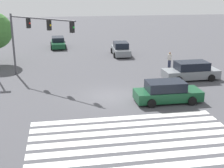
# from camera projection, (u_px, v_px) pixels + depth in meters

# --- Properties ---
(ground_plane) EXTENTS (139.00, 139.00, 0.00)m
(ground_plane) POSITION_uv_depth(u_px,v_px,m) (112.00, 96.00, 23.28)
(ground_plane) COLOR #47474C
(crosswalk_markings) EXTENTS (11.25, 6.30, 0.01)m
(crosswalk_markings) POSITION_uv_depth(u_px,v_px,m) (134.00, 139.00, 16.70)
(crosswalk_markings) COLOR silver
(crosswalk_markings) RESTS_ON ground_plane
(traffic_signal_mast) EXTENTS (5.57, 5.57, 5.59)m
(traffic_signal_mast) POSITION_uv_depth(u_px,v_px,m) (33.00, 31.00, 26.53)
(traffic_signal_mast) COLOR #47474C
(traffic_signal_mast) RESTS_ON ground_plane
(car_0) EXTENTS (2.23, 4.63, 1.60)m
(car_0) POSITION_uv_depth(u_px,v_px,m) (121.00, 49.00, 37.38)
(car_0) COLOR gray
(car_0) RESTS_ON ground_plane
(car_1) EXTENTS (4.88, 2.25, 1.59)m
(car_1) POSITION_uv_depth(u_px,v_px,m) (191.00, 71.00, 27.46)
(car_1) COLOR gray
(car_1) RESTS_ON ground_plane
(car_2) EXTENTS (2.09, 4.42, 1.42)m
(car_2) POSITION_uv_depth(u_px,v_px,m) (58.00, 43.00, 42.14)
(car_2) COLOR #144728
(car_2) RESTS_ON ground_plane
(car_4) EXTENTS (4.69, 2.14, 1.52)m
(car_4) POSITION_uv_depth(u_px,v_px,m) (167.00, 92.00, 21.99)
(car_4) COLOR #144728
(car_4) RESTS_ON ground_plane
(pedestrian) EXTENTS (0.41, 0.41, 1.57)m
(pedestrian) POSITION_uv_depth(u_px,v_px,m) (170.00, 59.00, 31.54)
(pedestrian) COLOR #232842
(pedestrian) RESTS_ON ground_plane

